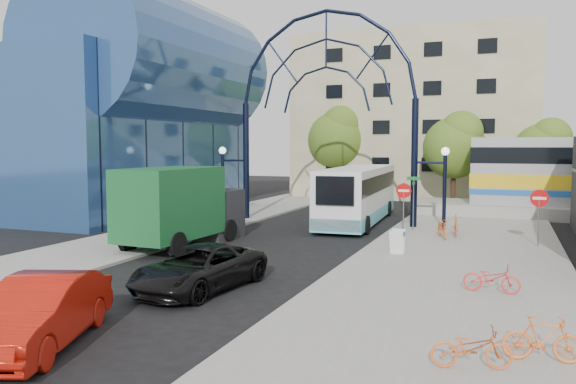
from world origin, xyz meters
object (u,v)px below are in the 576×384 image
at_px(red_sedan, 40,313).
at_px(bike_far_a, 492,278).
at_px(sandwich_board, 397,239).
at_px(bike_near_b, 456,225).
at_px(street_name_sign, 414,192).
at_px(bike_far_c, 471,348).
at_px(bike_far_b, 543,339).
at_px(tree_north_c, 545,149).
at_px(do_not_enter_sign, 539,204).
at_px(bike_near_a, 443,228).
at_px(stop_sign, 404,195).
at_px(green_truck, 183,207).
at_px(black_suv, 200,268).
at_px(tree_north_a, 456,144).
at_px(gateway_arch, 326,73).
at_px(tree_north_b, 339,137).
at_px(city_bus, 358,194).

height_order(red_sedan, bike_far_a, red_sedan).
height_order(sandwich_board, bike_far_a, sandwich_board).
xyz_separation_m(red_sedan, bike_far_a, (9.29, 8.16, -0.23)).
bearing_deg(bike_near_b, street_name_sign, 148.37).
xyz_separation_m(red_sedan, bike_far_c, (9.08, 1.91, -0.25)).
bearing_deg(bike_far_b, street_name_sign, 9.87).
height_order(sandwich_board, tree_north_c, tree_north_c).
height_order(do_not_enter_sign, bike_near_a, do_not_enter_sign).
distance_m(stop_sign, do_not_enter_sign, 6.51).
bearing_deg(green_truck, bike_far_a, -14.16).
distance_m(do_not_enter_sign, tree_north_c, 18.11).
bearing_deg(do_not_enter_sign, black_suv, -131.49).
distance_m(do_not_enter_sign, bike_far_c, 15.42).
xyz_separation_m(stop_sign, do_not_enter_sign, (6.20, -2.00, -0.02)).
distance_m(street_name_sign, tree_north_a, 13.59).
height_order(do_not_enter_sign, green_truck, green_truck).
xyz_separation_m(street_name_sign, bike_near_b, (2.21, -1.02, -1.49)).
distance_m(gateway_arch, tree_north_b, 16.72).
height_order(bike_near_a, bike_far_a, bike_near_a).
height_order(stop_sign, bike_far_a, stop_sign).
distance_m(black_suv, bike_far_a, 8.87).
distance_m(city_bus, bike_near_b, 7.06).
height_order(do_not_enter_sign, bike_far_a, do_not_enter_sign).
distance_m(tree_north_c, bike_near_a, 18.37).
bearing_deg(black_suv, stop_sign, 80.93).
height_order(tree_north_b, bike_far_b, tree_north_b).
bearing_deg(gateway_arch, bike_far_a, -54.36).
bearing_deg(tree_north_b, do_not_enter_sign, -53.26).
bearing_deg(sandwich_board, tree_north_a, 88.50).
height_order(bike_near_b, bike_far_b, bike_near_b).
xyz_separation_m(gateway_arch, tree_north_a, (6.12, 11.93, -3.95)).
bearing_deg(do_not_enter_sign, red_sedan, -122.60).
height_order(stop_sign, tree_north_b, tree_north_b).
xyz_separation_m(do_not_enter_sign, bike_far_c, (-1.89, -15.24, -1.44)).
distance_m(stop_sign, tree_north_a, 14.23).
bearing_deg(do_not_enter_sign, sandwich_board, -143.32).
distance_m(tree_north_b, tree_north_c, 16.15).
bearing_deg(tree_north_b, bike_near_a, -60.76).
xyz_separation_m(street_name_sign, bike_far_a, (4.12, -11.60, -1.58)).
height_order(sandwich_board, bike_far_c, sandwich_board).
relative_size(do_not_enter_sign, bike_near_a, 1.31).
bearing_deg(green_truck, sandwich_board, 8.81).
xyz_separation_m(bike_near_b, bike_far_b, (3.02, -15.93, -0.04)).
height_order(tree_north_b, red_sedan, tree_north_b).
bearing_deg(bike_far_a, street_name_sign, 22.68).
bearing_deg(green_truck, gateway_arch, 69.70).
distance_m(tree_north_b, bike_far_b, 37.44).
bearing_deg(tree_north_c, bike_near_a, -106.92).
relative_size(sandwich_board, bike_far_c, 0.62).
relative_size(stop_sign, city_bus, 0.21).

